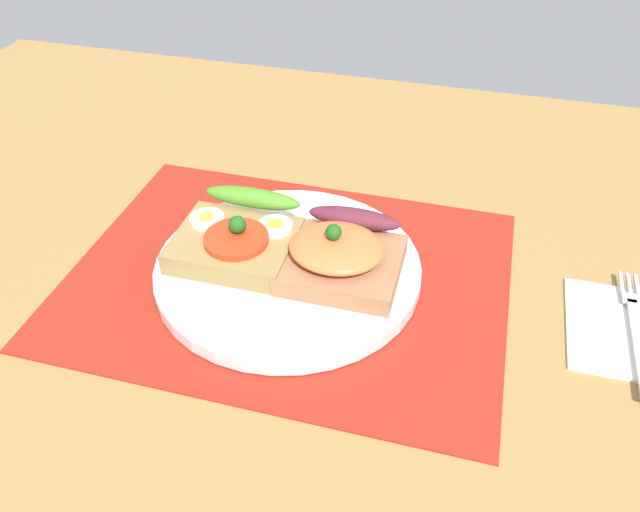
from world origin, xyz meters
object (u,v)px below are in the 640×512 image
sandwich_egg_tomato (238,236)px  sandwich_salmon (341,255)px  fork (635,326)px  plate (288,269)px  napkin (637,332)px

sandwich_egg_tomato → sandwich_salmon: (9.76, -0.66, 0.30)cm
sandwich_salmon → fork: size_ratio=0.72×
plate → napkin: 30.04cm
sandwich_salmon → napkin: (25.21, 0.43, -3.11)cm
sandwich_egg_tomato → napkin: 35.09cm
sandwich_egg_tomato → sandwich_salmon: sandwich_salmon is taller
napkin → fork: 0.52cm
plate → sandwich_egg_tomato: size_ratio=2.24×
sandwich_salmon → fork: 25.13cm
sandwich_egg_tomato → napkin: (34.98, -0.22, -2.81)cm
sandwich_salmon → napkin: sandwich_salmon is taller
sandwich_salmon → sandwich_egg_tomato: bearing=176.2°
napkin → fork: (-0.23, 0.11, 0.46)cm
plate → napkin: bearing=1.2°
plate → fork: plate is taller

